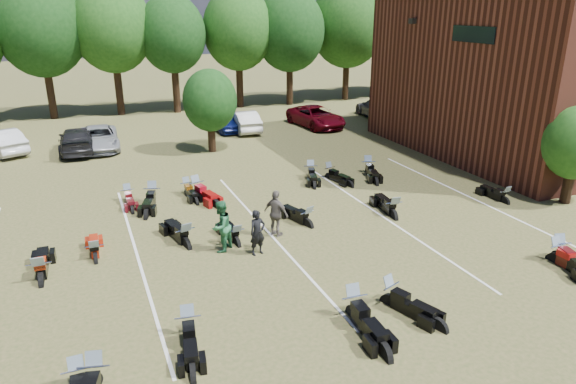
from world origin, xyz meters
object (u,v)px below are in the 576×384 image
person_grey (276,213)px  motorcycle_3 (390,304)px  motorcycle_14 (129,201)px  person_green (221,226)px  person_black (257,233)px  motorcycle_7 (96,261)px  car_4 (225,121)px

person_grey → motorcycle_3: (1.35, -5.81, -0.92)m
motorcycle_14 → person_green: bearing=-68.5°
person_black → person_green: (-1.11, 0.76, 0.12)m
motorcycle_3 → motorcycle_7: size_ratio=1.12×
motorcycle_7 → car_4: bearing=-117.9°
motorcycle_3 → motorcycle_14: (-6.22, 11.83, 0.00)m
car_4 → person_green: person_green is taller
person_black → person_grey: bearing=32.9°
person_black → person_green: bearing=133.1°
motorcycle_7 → person_green: bearing=169.1°
motorcycle_3 → person_black: bearing=99.4°
person_black → motorcycle_7: bearing=150.3°
person_green → motorcycle_3: size_ratio=0.83×
person_black → person_grey: person_grey is taller
person_green → motorcycle_14: size_ratio=0.95×
person_grey → motorcycle_14: person_grey is taller
motorcycle_14 → person_grey: bearing=-51.4°
person_grey → motorcycle_3: bearing=160.6°
motorcycle_3 → motorcycle_7: motorcycle_3 is taller
car_4 → motorcycle_3: bearing=-98.3°
motorcycle_3 → motorcycle_7: 10.10m
motorcycle_3 → motorcycle_14: size_ratio=1.15×
motorcycle_3 → motorcycle_14: motorcycle_3 is taller
motorcycle_7 → motorcycle_14: motorcycle_7 is taller
car_4 → person_black: bearing=-106.7°
person_grey → motorcycle_3: 6.04m
car_4 → motorcycle_3: (-1.67, -23.60, -0.69)m
person_grey → motorcycle_7: (-6.56, 0.47, -0.92)m
person_black → motorcycle_7: (-5.39, 1.66, -0.83)m
person_green → motorcycle_3: bearing=82.7°
person_black → person_grey: size_ratio=0.91×
car_4 → motorcycle_7: car_4 is taller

